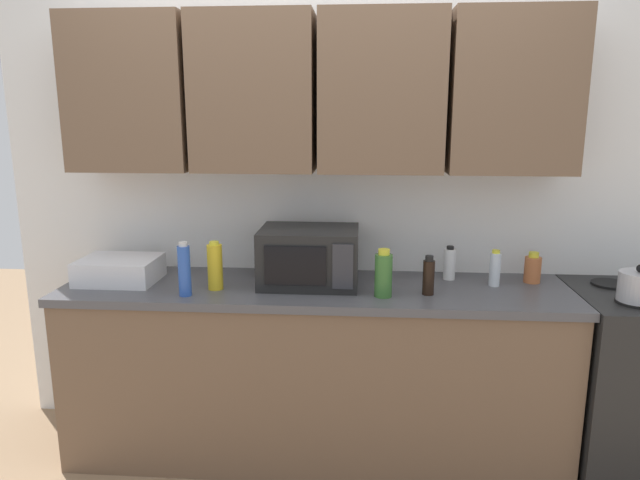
{
  "coord_description": "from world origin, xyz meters",
  "views": [
    {
      "loc": [
        0.23,
        -3.02,
        1.74
      ],
      "look_at": [
        0.02,
        -0.25,
        1.12
      ],
      "focal_mm": 32.38,
      "sensor_mm": 36.0,
      "label": 1
    }
  ],
  "objects_px": {
    "microwave": "(309,256)",
    "bottle_green_oil": "(383,274)",
    "dish_rack": "(120,270)",
    "bottle_clear_tall": "(495,269)",
    "bottle_blue_cleaner": "(184,270)",
    "bottle_spice_jar": "(533,269)",
    "bottle_soy_dark": "(429,276)",
    "bottle_white_jar": "(449,264)",
    "kettle": "(638,286)",
    "bottle_yellow_mustard": "(215,266)"
  },
  "relations": [
    {
      "from": "microwave",
      "to": "bottle_green_oil",
      "type": "relative_size",
      "value": 2.13
    },
    {
      "from": "dish_rack",
      "to": "bottle_clear_tall",
      "type": "height_order",
      "value": "bottle_clear_tall"
    },
    {
      "from": "dish_rack",
      "to": "bottle_blue_cleaner",
      "type": "height_order",
      "value": "bottle_blue_cleaner"
    },
    {
      "from": "bottle_green_oil",
      "to": "bottle_spice_jar",
      "type": "bearing_deg",
      "value": 20.75
    },
    {
      "from": "bottle_soy_dark",
      "to": "bottle_white_jar",
      "type": "xyz_separation_m",
      "value": [
        0.13,
        0.26,
        -0.01
      ]
    },
    {
      "from": "bottle_spice_jar",
      "to": "kettle",
      "type": "bearing_deg",
      "value": -38.69
    },
    {
      "from": "kettle",
      "to": "bottle_blue_cleaner",
      "type": "relative_size",
      "value": 0.67
    },
    {
      "from": "dish_rack",
      "to": "bottle_blue_cleaner",
      "type": "bearing_deg",
      "value": -26.77
    },
    {
      "from": "bottle_blue_cleaner",
      "to": "bottle_white_jar",
      "type": "height_order",
      "value": "bottle_blue_cleaner"
    },
    {
      "from": "bottle_blue_cleaner",
      "to": "bottle_clear_tall",
      "type": "distance_m",
      "value": 1.49
    },
    {
      "from": "bottle_blue_cleaner",
      "to": "bottle_soy_dark",
      "type": "height_order",
      "value": "bottle_blue_cleaner"
    },
    {
      "from": "kettle",
      "to": "bottle_soy_dark",
      "type": "height_order",
      "value": "bottle_soy_dark"
    },
    {
      "from": "bottle_soy_dark",
      "to": "bottle_green_oil",
      "type": "height_order",
      "value": "bottle_green_oil"
    },
    {
      "from": "dish_rack",
      "to": "bottle_yellow_mustard",
      "type": "relative_size",
      "value": 1.61
    },
    {
      "from": "microwave",
      "to": "bottle_yellow_mustard",
      "type": "xyz_separation_m",
      "value": [
        -0.44,
        -0.12,
        -0.03
      ]
    },
    {
      "from": "dish_rack",
      "to": "bottle_blue_cleaner",
      "type": "distance_m",
      "value": 0.45
    },
    {
      "from": "bottle_soy_dark",
      "to": "bottle_spice_jar",
      "type": "distance_m",
      "value": 0.59
    },
    {
      "from": "bottle_yellow_mustard",
      "to": "bottle_spice_jar",
      "type": "distance_m",
      "value": 1.58
    },
    {
      "from": "bottle_clear_tall",
      "to": "bottle_spice_jar",
      "type": "xyz_separation_m",
      "value": [
        0.2,
        0.07,
        -0.02
      ]
    },
    {
      "from": "bottle_yellow_mustard",
      "to": "bottle_spice_jar",
      "type": "relative_size",
      "value": 1.52
    },
    {
      "from": "dish_rack",
      "to": "bottle_white_jar",
      "type": "relative_size",
      "value": 2.19
    },
    {
      "from": "dish_rack",
      "to": "bottle_green_oil",
      "type": "height_order",
      "value": "bottle_green_oil"
    },
    {
      "from": "microwave",
      "to": "bottle_blue_cleaner",
      "type": "distance_m",
      "value": 0.61
    },
    {
      "from": "microwave",
      "to": "bottle_green_oil",
      "type": "height_order",
      "value": "microwave"
    },
    {
      "from": "bottle_soy_dark",
      "to": "bottle_white_jar",
      "type": "distance_m",
      "value": 0.3
    },
    {
      "from": "kettle",
      "to": "bottle_green_oil",
      "type": "height_order",
      "value": "bottle_green_oil"
    },
    {
      "from": "bottle_soy_dark",
      "to": "bottle_green_oil",
      "type": "xyz_separation_m",
      "value": [
        -0.21,
        -0.05,
        0.02
      ]
    },
    {
      "from": "dish_rack",
      "to": "bottle_spice_jar",
      "type": "distance_m",
      "value": 2.08
    },
    {
      "from": "kettle",
      "to": "bottle_yellow_mustard",
      "type": "xyz_separation_m",
      "value": [
        -1.93,
        0.07,
        0.03
      ]
    },
    {
      "from": "bottle_white_jar",
      "to": "dish_rack",
      "type": "bearing_deg",
      "value": -174.32
    },
    {
      "from": "bottle_blue_cleaner",
      "to": "bottle_yellow_mustard",
      "type": "bearing_deg",
      "value": 43.99
    },
    {
      "from": "bottle_blue_cleaner",
      "to": "bottle_yellow_mustard",
      "type": "height_order",
      "value": "bottle_blue_cleaner"
    },
    {
      "from": "kettle",
      "to": "dish_rack",
      "type": "bearing_deg",
      "value": 176.26
    },
    {
      "from": "bottle_green_oil",
      "to": "microwave",
      "type": "bearing_deg",
      "value": 154.1
    },
    {
      "from": "bottle_soy_dark",
      "to": "dish_rack",
      "type": "bearing_deg",
      "value": 176.33
    },
    {
      "from": "dish_rack",
      "to": "bottle_soy_dark",
      "type": "relative_size",
      "value": 2.03
    },
    {
      "from": "kettle",
      "to": "bottle_clear_tall",
      "type": "bearing_deg",
      "value": 158.65
    },
    {
      "from": "bottle_blue_cleaner",
      "to": "bottle_soy_dark",
      "type": "xyz_separation_m",
      "value": [
        1.13,
        0.1,
        -0.04
      ]
    },
    {
      "from": "bottle_soy_dark",
      "to": "bottle_spice_jar",
      "type": "relative_size",
      "value": 1.2
    },
    {
      "from": "bottle_spice_jar",
      "to": "bottle_blue_cleaner",
      "type": "bearing_deg",
      "value": -168.42
    },
    {
      "from": "bottle_green_oil",
      "to": "bottle_yellow_mustard",
      "type": "bearing_deg",
      "value": 176.17
    },
    {
      "from": "bottle_yellow_mustard",
      "to": "bottle_green_oil",
      "type": "relative_size",
      "value": 1.04
    },
    {
      "from": "kettle",
      "to": "dish_rack",
      "type": "height_order",
      "value": "kettle"
    },
    {
      "from": "microwave",
      "to": "bottle_soy_dark",
      "type": "relative_size",
      "value": 2.57
    },
    {
      "from": "dish_rack",
      "to": "bottle_yellow_mustard",
      "type": "distance_m",
      "value": 0.53
    },
    {
      "from": "microwave",
      "to": "bottle_clear_tall",
      "type": "relative_size",
      "value": 2.65
    },
    {
      "from": "bottle_blue_cleaner",
      "to": "bottle_yellow_mustard",
      "type": "xyz_separation_m",
      "value": [
        0.12,
        0.11,
        -0.01
      ]
    },
    {
      "from": "microwave",
      "to": "bottle_clear_tall",
      "type": "xyz_separation_m",
      "value": [
        0.91,
        0.04,
        -0.05
      ]
    },
    {
      "from": "microwave",
      "to": "dish_rack",
      "type": "xyz_separation_m",
      "value": [
        -0.96,
        -0.03,
        -0.08
      ]
    },
    {
      "from": "bottle_soy_dark",
      "to": "bottle_green_oil",
      "type": "relative_size",
      "value": 0.83
    }
  ]
}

